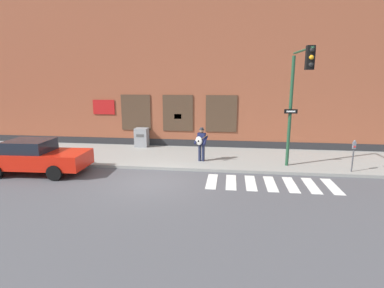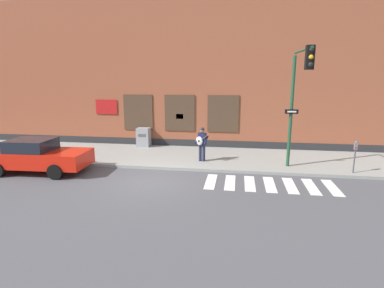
{
  "view_description": "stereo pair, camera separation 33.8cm",
  "coord_description": "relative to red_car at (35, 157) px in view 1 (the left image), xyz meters",
  "views": [
    {
      "loc": [
        3.21,
        -11.53,
        4.12
      ],
      "look_at": [
        1.45,
        1.97,
        1.23
      ],
      "focal_mm": 28.0,
      "sensor_mm": 36.0,
      "label": 1
    },
    {
      "loc": [
        3.54,
        -11.48,
        4.12
      ],
      "look_at": [
        1.45,
        1.97,
        1.23
      ],
      "focal_mm": 28.0,
      "sensor_mm": 36.0,
      "label": 2
    }
  ],
  "objects": [
    {
      "name": "crosswalk",
      "position": [
        10.38,
        -0.11,
        -0.76
      ],
      "size": [
        5.2,
        1.9,
        0.01
      ],
      "color": "silver",
      "rests_on": "ground"
    },
    {
      "name": "ground_plane",
      "position": [
        5.5,
        -0.48,
        -0.77
      ],
      "size": [
        160.0,
        160.0,
        0.0
      ],
      "primitive_type": "plane",
      "color": "#4C4C51"
    },
    {
      "name": "sidewalk",
      "position": [
        5.5,
        3.56,
        -0.7
      ],
      "size": [
        28.0,
        4.75,
        0.14
      ],
      "color": "gray",
      "rests_on": "ground"
    },
    {
      "name": "traffic_light",
      "position": [
        11.49,
        1.35,
        2.98
      ],
      "size": [
        0.6,
        2.61,
        5.26
      ],
      "color": "#1E472D",
      "rests_on": "sidewalk"
    },
    {
      "name": "building_backdrop",
      "position": [
        5.5,
        7.93,
        3.72
      ],
      "size": [
        28.0,
        4.06,
        8.99
      ],
      "color": "brown",
      "rests_on": "ground"
    },
    {
      "name": "red_car",
      "position": [
        0.0,
        0.0,
        0.0
      ],
      "size": [
        4.67,
        2.12,
        1.53
      ],
      "color": "red",
      "rests_on": "ground"
    },
    {
      "name": "utility_box",
      "position": [
        3.31,
        5.49,
        -0.06
      ],
      "size": [
        0.78,
        0.71,
        1.14
      ],
      "color": "gray",
      "rests_on": "sidewalk"
    },
    {
      "name": "busker",
      "position": [
        7.27,
        2.53,
        0.34
      ],
      "size": [
        0.72,
        0.64,
        1.71
      ],
      "color": "#1E233D",
      "rests_on": "sidewalk"
    },
    {
      "name": "parking_meter",
      "position": [
        14.11,
        1.61,
        0.31
      ],
      "size": [
        0.13,
        0.11,
        1.44
      ],
      "color": "#47474C",
      "rests_on": "sidewalk"
    }
  ]
}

